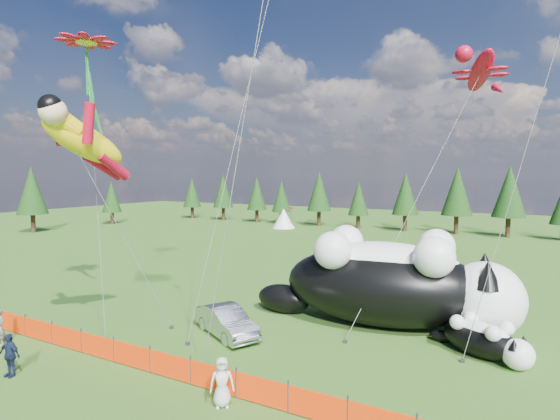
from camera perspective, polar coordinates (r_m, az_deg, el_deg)
ground at (r=20.16m, az=-8.09°, el=-17.72°), size 160.00×160.00×0.00m
safety_fence at (r=17.84m, az=-14.19°, el=-19.14°), size 22.06×0.06×1.10m
tree_line at (r=61.08m, az=17.86°, el=0.98°), size 90.00×4.00×8.00m
festival_tents at (r=55.30m, az=28.10°, el=-2.41°), size 50.00×3.20×2.80m
cat_large at (r=22.95m, az=14.75°, el=-8.97°), size 13.50×5.88×4.88m
cat_small at (r=20.89m, az=25.15°, el=-15.02°), size 4.25×3.00×1.65m
car at (r=21.58m, az=-7.00°, el=-14.22°), size 4.39×3.24×1.38m
spectator_c at (r=20.24m, az=-31.85°, el=-15.79°), size 1.04×0.64×1.66m
spectator_e at (r=15.59m, az=-7.59°, el=-21.37°), size 0.97×0.91×1.66m
superhero_kite at (r=20.95m, az=-24.19°, el=8.18°), size 4.70×5.88×11.39m
gecko_kite at (r=30.45m, az=24.72°, el=16.11°), size 6.93×14.95×18.37m
flower_kite at (r=26.62m, az=-23.95°, el=19.11°), size 5.91×4.60×15.23m
diamond_kite_a at (r=26.08m, az=-1.92°, el=24.28°), size 0.89×7.33×18.93m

